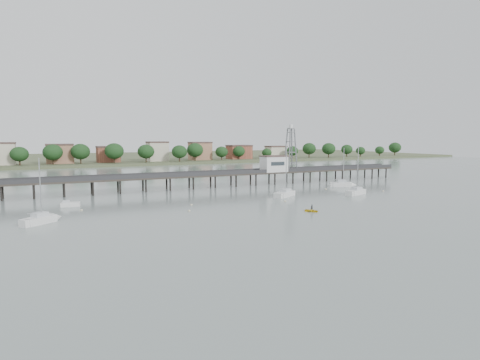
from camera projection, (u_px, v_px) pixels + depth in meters
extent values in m
plane|color=slate|center=(329.00, 229.00, 67.21)|extent=(500.00, 500.00, 0.00)
cube|color=#2D2823|center=(202.00, 176.00, 120.42)|extent=(150.00, 5.00, 0.50)
cube|color=#333335|center=(205.00, 174.00, 118.19)|extent=(150.00, 0.12, 1.10)
cube|color=#333335|center=(199.00, 172.00, 122.48)|extent=(150.00, 0.12, 1.10)
cylinder|color=black|center=(204.00, 183.00, 118.93)|extent=(0.50, 0.50, 4.40)
cylinder|color=black|center=(200.00, 182.00, 122.33)|extent=(0.50, 0.50, 4.40)
cylinder|color=black|center=(386.00, 173.00, 150.76)|extent=(0.50, 0.50, 4.40)
cylinder|color=black|center=(378.00, 172.00, 154.16)|extent=(0.50, 0.50, 4.40)
cube|color=silver|center=(274.00, 164.00, 131.03)|extent=(8.00, 5.00, 5.00)
cube|color=#4C3833|center=(274.00, 156.00, 130.75)|extent=(8.40, 5.40, 0.30)
cube|color=slate|center=(291.00, 128.00, 132.62)|extent=(1.80, 1.80, 0.30)
cube|color=silver|center=(291.00, 126.00, 132.54)|extent=(0.90, 0.90, 1.20)
cube|color=white|center=(285.00, 195.00, 103.48)|extent=(7.08, 5.62, 1.65)
cone|color=white|center=(292.00, 193.00, 106.94)|extent=(3.72, 3.65, 2.60)
cube|color=silver|center=(285.00, 190.00, 103.36)|extent=(3.61, 3.30, 0.75)
cylinder|color=#A5A8AA|center=(286.00, 167.00, 103.11)|extent=(0.18, 0.18, 12.53)
cylinder|color=#A5A8AA|center=(283.00, 189.00, 102.38)|extent=(3.43, 2.07, 0.12)
cube|color=white|center=(356.00, 193.00, 107.12)|extent=(6.66, 4.28, 1.65)
cone|color=white|center=(363.00, 191.00, 109.84)|extent=(3.23, 3.12, 2.42)
cube|color=silver|center=(356.00, 188.00, 106.99)|extent=(3.23, 2.72, 0.75)
cylinder|color=#A5A8AA|center=(358.00, 168.00, 106.71)|extent=(0.18, 0.18, 11.65)
cylinder|color=#A5A8AA|center=(354.00, 187.00, 106.21)|extent=(3.47, 1.28, 0.12)
cube|color=white|center=(40.00, 221.00, 71.07)|extent=(5.67, 5.12, 1.65)
cone|color=white|center=(57.00, 218.00, 74.16)|extent=(3.14, 3.12, 2.15)
cube|color=silver|center=(40.00, 215.00, 70.94)|extent=(3.00, 2.87, 0.75)
cylinder|color=#A5A8AA|center=(40.00, 187.00, 70.77)|extent=(0.18, 0.18, 10.37)
cylinder|color=#A5A8AA|center=(35.00, 212.00, 70.06)|extent=(2.61, 2.09, 0.12)
cube|color=white|center=(342.00, 185.00, 124.62)|extent=(6.06, 4.68, 1.65)
cone|color=white|center=(353.00, 185.00, 124.46)|extent=(3.15, 3.08, 2.22)
cube|color=silver|center=(342.00, 181.00, 124.50)|extent=(3.07, 2.77, 0.75)
cylinder|color=#A5A8AA|center=(344.00, 165.00, 123.95)|extent=(0.18, 0.18, 10.68)
cylinder|color=#A5A8AA|center=(339.00, 179.00, 124.49)|extent=(2.97, 1.70, 0.12)
cube|color=white|center=(71.00, 205.00, 88.75)|extent=(4.20, 2.35, 1.10)
cube|color=silver|center=(66.00, 202.00, 88.45)|extent=(1.54, 1.54, 0.66)
imported|color=yellow|center=(312.00, 212.00, 82.70)|extent=(2.16, 1.59, 2.99)
imported|color=black|center=(312.00, 212.00, 82.70)|extent=(0.71, 1.30, 0.30)
ellipsoid|color=beige|center=(383.00, 191.00, 113.63)|extent=(0.56, 0.56, 0.39)
ellipsoid|color=beige|center=(82.00, 210.00, 83.90)|extent=(0.56, 0.56, 0.39)
ellipsoid|color=beige|center=(189.00, 211.00, 83.05)|extent=(0.56, 0.56, 0.39)
ellipsoid|color=beige|center=(326.00, 189.00, 117.85)|extent=(0.56, 0.56, 0.39)
ellipsoid|color=beige|center=(191.00, 205.00, 90.46)|extent=(0.56, 0.56, 0.39)
ellipsoid|color=beige|center=(285.00, 201.00, 95.57)|extent=(0.56, 0.56, 0.39)
cube|color=#475133|center=(111.00, 158.00, 286.08)|extent=(500.00, 170.00, 1.40)
cube|color=brown|center=(2.00, 156.00, 203.09)|extent=(13.00, 10.50, 9.00)
cube|color=brown|center=(60.00, 155.00, 214.86)|extent=(13.00, 10.50, 9.00)
cube|color=brown|center=(108.00, 154.00, 225.76)|extent=(13.00, 10.50, 9.00)
cube|color=brown|center=(157.00, 153.00, 237.97)|extent=(13.00, 10.50, 9.00)
cube|color=brown|center=(200.00, 153.00, 249.75)|extent=(13.00, 10.50, 9.00)
cube|color=brown|center=(239.00, 152.00, 261.52)|extent=(13.00, 10.50, 9.00)
cube|color=brown|center=(276.00, 151.00, 273.73)|extent=(13.00, 10.50, 9.00)
ellipsoid|color=#163515|center=(130.00, 154.00, 219.37)|extent=(8.00, 8.00, 6.80)
ellipsoid|color=#163515|center=(310.00, 151.00, 271.70)|extent=(8.00, 8.00, 6.80)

